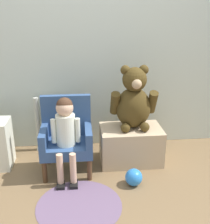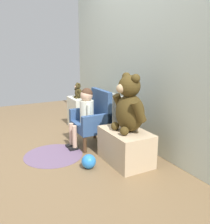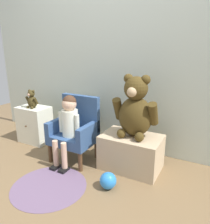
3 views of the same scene
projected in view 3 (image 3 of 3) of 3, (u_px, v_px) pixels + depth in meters
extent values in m
plane|color=brown|center=(59.00, 191.00, 1.90)|extent=(6.00, 6.00, 0.00)
cube|color=silver|center=(116.00, 47.00, 2.48)|extent=(3.80, 0.05, 2.40)
cylinder|color=#B9BBAF|center=(74.00, 118.00, 2.88)|extent=(0.05, 0.05, 0.57)
cylinder|color=#B9BBAF|center=(78.00, 118.00, 2.85)|extent=(0.05, 0.05, 0.57)
cylinder|color=#B9BBAF|center=(82.00, 119.00, 2.83)|extent=(0.05, 0.05, 0.57)
cylinder|color=#B9BBAF|center=(86.00, 120.00, 2.80)|extent=(0.05, 0.05, 0.57)
cylinder|color=#B9BBAF|center=(90.00, 121.00, 2.77)|extent=(0.05, 0.05, 0.57)
cylinder|color=#B9BBAF|center=(94.00, 121.00, 2.74)|extent=(0.05, 0.05, 0.57)
cube|color=#B9BBAF|center=(85.00, 141.00, 2.90)|extent=(0.37, 0.05, 0.02)
cube|color=white|center=(35.00, 124.00, 2.85)|extent=(0.40, 0.27, 0.47)
sphere|color=#4C3823|center=(26.00, 126.00, 2.71)|extent=(0.02, 0.02, 0.02)
cube|color=#32507F|center=(73.00, 138.00, 2.37)|extent=(0.46, 0.38, 0.10)
cube|color=#32507F|center=(81.00, 113.00, 2.43)|extent=(0.46, 0.06, 0.40)
cube|color=#32507F|center=(58.00, 125.00, 2.42)|extent=(0.06, 0.38, 0.14)
cube|color=#32507F|center=(88.00, 131.00, 2.24)|extent=(0.06, 0.38, 0.14)
cylinder|color=#4C331E|center=(50.00, 153.00, 2.37)|extent=(0.04, 0.04, 0.20)
cylinder|color=#4C331E|center=(80.00, 162.00, 2.19)|extent=(0.04, 0.04, 0.20)
cylinder|color=#4C331E|center=(68.00, 142.00, 2.63)|extent=(0.04, 0.04, 0.20)
cylinder|color=#4C331E|center=(96.00, 149.00, 2.46)|extent=(0.04, 0.04, 0.20)
cylinder|color=silver|center=(70.00, 123.00, 2.28)|extent=(0.17, 0.17, 0.28)
sphere|color=#D8AD8E|center=(69.00, 104.00, 2.22)|extent=(0.15, 0.15, 0.15)
sphere|color=#472D1E|center=(69.00, 102.00, 2.22)|extent=(0.14, 0.14, 0.14)
cylinder|color=#D8AD8E|center=(56.00, 153.00, 2.22)|extent=(0.06, 0.06, 0.27)
cube|color=black|center=(55.00, 167.00, 2.25)|extent=(0.07, 0.11, 0.03)
cylinder|color=#D8AD8E|center=(64.00, 156.00, 2.17)|extent=(0.06, 0.06, 0.27)
cube|color=black|center=(64.00, 170.00, 2.20)|extent=(0.07, 0.11, 0.03)
cylinder|color=silver|center=(61.00, 122.00, 2.31)|extent=(0.04, 0.04, 0.22)
cylinder|color=silver|center=(77.00, 125.00, 2.21)|extent=(0.04, 0.04, 0.22)
cube|color=tan|center=(131.00, 152.00, 2.22)|extent=(0.59, 0.39, 0.36)
ellipsoid|color=#463616|center=(135.00, 117.00, 2.13)|extent=(0.33, 0.29, 0.39)
sphere|color=#463616|center=(136.00, 88.00, 2.04)|extent=(0.23, 0.23, 0.23)
sphere|color=tan|center=(132.00, 92.00, 1.96)|extent=(0.09, 0.09, 0.09)
sphere|color=#463616|center=(128.00, 78.00, 2.07)|extent=(0.09, 0.09, 0.09)
sphere|color=#463616|center=(146.00, 80.00, 1.99)|extent=(0.09, 0.09, 0.09)
cylinder|color=#463616|center=(118.00, 109.00, 2.19)|extent=(0.08, 0.17, 0.24)
cylinder|color=#463616|center=(153.00, 114.00, 2.02)|extent=(0.08, 0.17, 0.24)
sphere|color=#463616|center=(121.00, 133.00, 2.12)|extent=(0.09, 0.09, 0.09)
sphere|color=#463616|center=(139.00, 137.00, 2.03)|extent=(0.09, 0.09, 0.09)
ellipsoid|color=#3D3317|center=(32.00, 102.00, 2.72)|extent=(0.13, 0.11, 0.15)
sphere|color=#3D3317|center=(31.00, 94.00, 2.69)|extent=(0.09, 0.09, 0.09)
sphere|color=tan|center=(29.00, 95.00, 2.66)|extent=(0.03, 0.03, 0.03)
sphere|color=#3D3317|center=(29.00, 91.00, 2.70)|extent=(0.03, 0.03, 0.03)
sphere|color=#3D3317|center=(33.00, 91.00, 2.67)|extent=(0.03, 0.03, 0.03)
cylinder|color=#3D3317|center=(28.00, 100.00, 2.74)|extent=(0.03, 0.07, 0.09)
cylinder|color=#3D3317|center=(36.00, 101.00, 2.68)|extent=(0.03, 0.07, 0.09)
sphere|color=#3D3317|center=(28.00, 107.00, 2.72)|extent=(0.03, 0.03, 0.03)
sphere|color=#3D3317|center=(32.00, 108.00, 2.69)|extent=(0.03, 0.03, 0.03)
cylinder|color=slate|center=(49.00, 186.00, 1.96)|extent=(0.67, 0.67, 0.01)
sphere|color=#2A7DD5|center=(108.00, 181.00, 1.92)|extent=(0.15, 0.15, 0.15)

